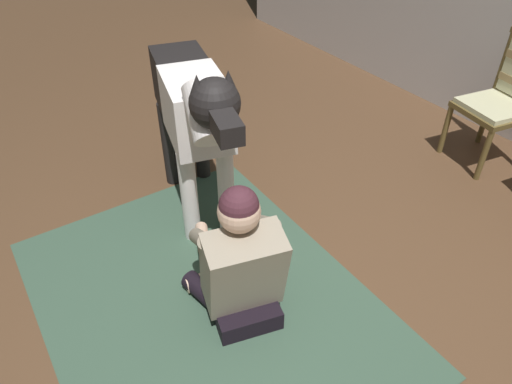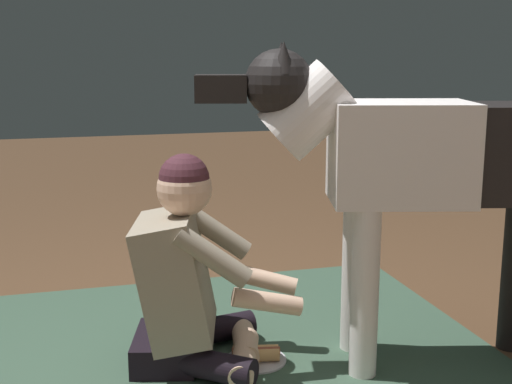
# 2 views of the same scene
# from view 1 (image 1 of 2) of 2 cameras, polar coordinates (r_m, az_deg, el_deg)

# --- Properties ---
(ground_plane) EXTENTS (14.91, 14.91, 0.00)m
(ground_plane) POSITION_cam_1_polar(r_m,az_deg,el_deg) (2.70, -0.01, -14.81)
(ground_plane) COLOR brown
(area_rug) EXTENTS (2.22, 1.67, 0.01)m
(area_rug) POSITION_cam_1_polar(r_m,az_deg,el_deg) (2.77, -5.95, -13.08)
(area_rug) COLOR #3A5442
(area_rug) RESTS_ON ground
(dining_chair_left_of_pair) EXTENTS (0.53, 0.53, 0.98)m
(dining_chair_left_of_pair) POSITION_cam_1_polar(r_m,az_deg,el_deg) (4.09, 27.85, 10.16)
(dining_chair_left_of_pair) COLOR brown
(dining_chair_left_of_pair) RESTS_ON ground
(person_sitting_on_floor) EXTENTS (0.71, 0.58, 0.84)m
(person_sitting_on_floor) POSITION_cam_1_polar(r_m,az_deg,el_deg) (2.48, -1.92, -8.69)
(person_sitting_on_floor) COLOR black
(person_sitting_on_floor) RESTS_ON ground
(large_dog) EXTENTS (1.54, 0.55, 1.25)m
(large_dog) POSITION_cam_1_polar(r_m,az_deg,el_deg) (2.89, -7.40, 9.69)
(large_dog) COLOR white
(large_dog) RESTS_ON ground
(hot_dog_on_plate) EXTENTS (0.24, 0.24, 0.06)m
(hot_dog_on_plate) POSITION_cam_1_polar(r_m,az_deg,el_deg) (2.89, -3.39, -9.51)
(hot_dog_on_plate) COLOR silver
(hot_dog_on_plate) RESTS_ON ground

